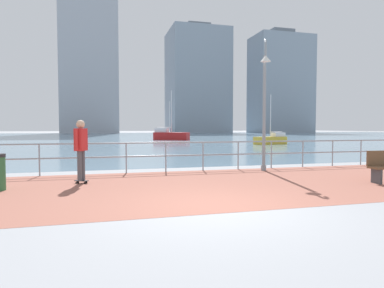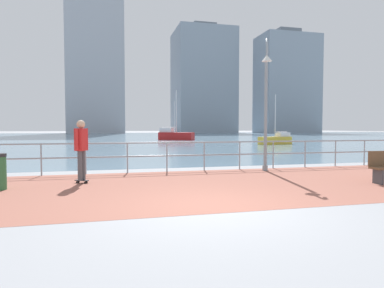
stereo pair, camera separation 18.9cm
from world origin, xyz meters
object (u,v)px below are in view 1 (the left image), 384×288
(lamppost, at_px, (265,98))
(sailboat_white, at_px, (169,134))
(sailboat_yellow, at_px, (271,140))
(skateboarder, at_px, (81,145))
(sailboat_ivory, at_px, (170,135))

(lamppost, height_order, sailboat_white, sailboat_white)
(sailboat_yellow, bearing_deg, skateboarder, -130.50)
(lamppost, xyz_separation_m, skateboarder, (-6.28, -1.14, -1.57))
(skateboarder, distance_m, sailboat_ivory, 33.53)
(sailboat_ivory, xyz_separation_m, sailboat_yellow, (7.13, -13.45, -0.16))
(sailboat_white, distance_m, sailboat_yellow, 22.69)
(sailboat_ivory, height_order, sailboat_yellow, sailboat_ivory)
(lamppost, relative_size, sailboat_white, 0.85)
(sailboat_white, xyz_separation_m, sailboat_yellow, (5.70, -21.96, -0.09))
(skateboarder, relative_size, sailboat_yellow, 0.38)
(lamppost, distance_m, sailboat_yellow, 20.39)
(sailboat_white, distance_m, sailboat_ivory, 8.64)
(sailboat_yellow, bearing_deg, lamppost, -119.02)
(lamppost, distance_m, skateboarder, 6.57)
(sailboat_white, bearing_deg, lamppost, -95.94)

